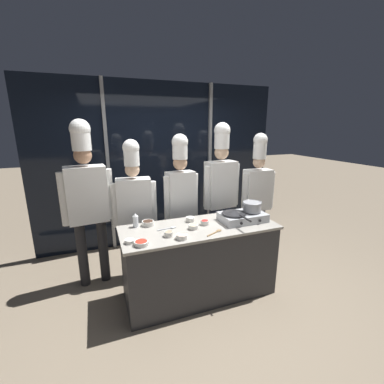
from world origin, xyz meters
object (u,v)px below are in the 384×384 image
object	(u,v)px
prep_bowl_soy_glaze	(148,223)
chef_head	(87,194)
prep_bowl_ginger	(193,226)
prep_bowl_chili_flakes	(141,243)
stock_pot	(252,206)
portable_stove	(243,217)
chef_sous	(134,202)
chef_pastry	(221,183)
chef_line	(181,192)
prep_bowl_rice	(130,241)
prep_bowl_bell_pepper	(205,222)
chef_apprentice	(257,188)
squeeze_bottle_clear	(136,220)
frying_pan	(234,212)
prep_bowl_mushrooms	(169,234)
prep_bowl_bean_sprouts	(190,219)
serving_spoon_solid	(170,228)
serving_spoon_slotted	(217,231)
prep_bowl_shrimp	(182,236)

from	to	relation	value
prep_bowl_soy_glaze	chef_head	world-z (taller)	chef_head
prep_bowl_soy_glaze	prep_bowl_ginger	world-z (taller)	prep_bowl_soy_glaze
prep_bowl_chili_flakes	prep_bowl_ginger	world-z (taller)	prep_bowl_ginger
stock_pot	portable_stove	bearing A→B (deg)	-179.89
chef_sous	chef_pastry	bearing A→B (deg)	-172.63
chef_sous	prep_bowl_chili_flakes	bearing A→B (deg)	90.50
portable_stove	chef_line	xyz separation A→B (m)	(-0.58, 0.66, 0.21)
prep_bowl_rice	prep_bowl_chili_flakes	world-z (taller)	prep_bowl_chili_flakes
prep_bowl_bell_pepper	chef_head	world-z (taller)	chef_head
prep_bowl_soy_glaze	chef_apprentice	distance (m)	1.80
squeeze_bottle_clear	prep_bowl_soy_glaze	world-z (taller)	squeeze_bottle_clear
frying_pan	prep_bowl_mushrooms	xyz separation A→B (m)	(-0.84, -0.11, -0.10)
prep_bowl_bean_sprouts	serving_spoon_solid	distance (m)	0.31
squeeze_bottle_clear	prep_bowl_bell_pepper	xyz separation A→B (m)	(0.77, -0.22, -0.05)
prep_bowl_ginger	prep_bowl_bell_pepper	bearing A→B (deg)	21.82
chef_line	portable_stove	bearing A→B (deg)	125.84
chef_line	serving_spoon_slotted	bearing A→B (deg)	93.32
prep_bowl_bell_pepper	prep_bowl_bean_sprouts	bearing A→B (deg)	127.59
prep_bowl_soy_glaze	prep_bowl_bell_pepper	bearing A→B (deg)	-18.63
chef_line	prep_bowl_chili_flakes	bearing A→B (deg)	46.11
prep_bowl_bell_pepper	prep_bowl_rice	bearing A→B (deg)	-168.76
prep_bowl_chili_flakes	serving_spoon_solid	world-z (taller)	prep_bowl_chili_flakes
chef_line	chef_apprentice	xyz separation A→B (m)	(1.22, -0.02, -0.05)
squeeze_bottle_clear	prep_bowl_mushrooms	world-z (taller)	squeeze_bottle_clear
prep_bowl_bean_sprouts	prep_bowl_ginger	distance (m)	0.23
prep_bowl_soy_glaze	prep_bowl_ginger	bearing A→B (deg)	-31.56
chef_apprentice	prep_bowl_soy_glaze	bearing A→B (deg)	15.08
prep_bowl_bell_pepper	frying_pan	bearing A→B (deg)	-8.24
chef_sous	serving_spoon_solid	bearing A→B (deg)	122.13
prep_bowl_rice	chef_head	bearing A→B (deg)	113.72
prep_bowl_soy_glaze	chef_line	size ratio (longest dim) A/B	0.07
prep_bowl_ginger	chef_head	distance (m)	1.36
serving_spoon_slotted	prep_bowl_ginger	bearing A→B (deg)	139.84
chef_head	chef_line	bearing A→B (deg)	170.73
prep_bowl_ginger	chef_head	xyz separation A→B (m)	(-1.09, 0.75, 0.30)
portable_stove	prep_bowl_shrimp	distance (m)	0.89
stock_pot	chef_line	distance (m)	0.96
serving_spoon_slotted	chef_sous	distance (m)	1.17
frying_pan	chef_line	bearing A→B (deg)	124.24
squeeze_bottle_clear	serving_spoon_solid	world-z (taller)	squeeze_bottle_clear
chef_sous	prep_bowl_shrimp	bearing A→B (deg)	115.82
prep_bowl_soy_glaze	chef_sous	distance (m)	0.46
prep_bowl_bell_pepper	chef_head	xyz separation A→B (m)	(-1.27, 0.68, 0.29)
portable_stove	prep_bowl_bell_pepper	xyz separation A→B (m)	(-0.48, 0.05, -0.02)
serving_spoon_slotted	prep_bowl_shrimp	bearing A→B (deg)	-177.01
prep_bowl_bell_pepper	chef_pastry	world-z (taller)	chef_pastry
prep_bowl_rice	frying_pan	bearing A→B (deg)	5.72
stock_pot	prep_bowl_ginger	xyz separation A→B (m)	(-0.78, -0.02, -0.14)
prep_bowl_chili_flakes	prep_bowl_bell_pepper	bearing A→B (deg)	18.61
prep_bowl_bean_sprouts	chef_head	world-z (taller)	chef_head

